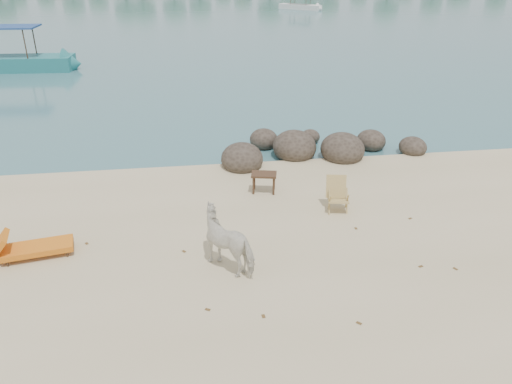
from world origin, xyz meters
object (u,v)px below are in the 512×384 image
at_px(side_table, 264,184).
at_px(boat_near, 1,34).
at_px(deck_chair, 339,197).
at_px(cow, 230,241).
at_px(lounge_chair, 37,246).
at_px(boulders, 309,149).

relative_size(side_table, boat_near, 0.09).
bearing_deg(deck_chair, cow, -133.57).
relative_size(lounge_chair, deck_chair, 2.12).
xyz_separation_m(boulders, lounge_chair, (-6.84, -4.72, 0.05)).
bearing_deg(cow, side_table, -154.51).
distance_m(cow, boat_near, 22.20).
relative_size(boulders, deck_chair, 7.86).
height_order(boulders, lounge_chair, boulders).
bearing_deg(lounge_chair, deck_chair, -1.37).
height_order(boulders, cow, cow).
bearing_deg(deck_chair, lounge_chair, -159.85).
distance_m(boulders, side_table, 2.99).
xyz_separation_m(lounge_chair, deck_chair, (6.66, 1.03, 0.15)).
relative_size(cow, lounge_chair, 0.81).
relative_size(cow, boat_near, 0.19).
bearing_deg(lounge_chair, side_table, 14.46).
bearing_deg(deck_chair, boulders, 98.54).
relative_size(side_table, lounge_chair, 0.37).
height_order(lounge_chair, boat_near, boat_near).
distance_m(cow, deck_chair, 3.38).
distance_m(lounge_chair, boat_near, 19.90).
xyz_separation_m(cow, lounge_chair, (-3.90, 0.91, -0.33)).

